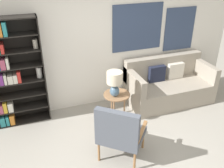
% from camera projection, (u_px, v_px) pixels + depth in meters
% --- Properties ---
extents(wall_back, '(6.40, 0.08, 2.70)m').
position_uv_depth(wall_back, '(90.00, 41.00, 4.74)').
color(wall_back, white).
rests_on(wall_back, ground_plane).
extents(bookshelf, '(1.06, 0.30, 1.95)m').
position_uv_depth(bookshelf, '(4.00, 74.00, 4.27)').
color(bookshelf, black).
rests_on(bookshelf, ground_plane).
extents(armchair, '(0.87, 0.86, 0.95)m').
position_uv_depth(armchair, '(120.00, 132.00, 3.63)').
color(armchair, olive).
rests_on(armchair, ground_plane).
extents(couch, '(1.77, 0.87, 0.92)m').
position_uv_depth(couch, '(168.00, 85.00, 5.31)').
color(couch, '#9E9384').
rests_on(couch, ground_plane).
extents(side_table, '(0.49, 0.49, 0.54)m').
position_uv_depth(side_table, '(117.00, 97.00, 4.61)').
color(side_table, '#99704C').
rests_on(side_table, ground_plane).
extents(table_lamp, '(0.28, 0.28, 0.48)m').
position_uv_depth(table_lamp, '(115.00, 81.00, 4.38)').
color(table_lamp, slate).
rests_on(table_lamp, side_table).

